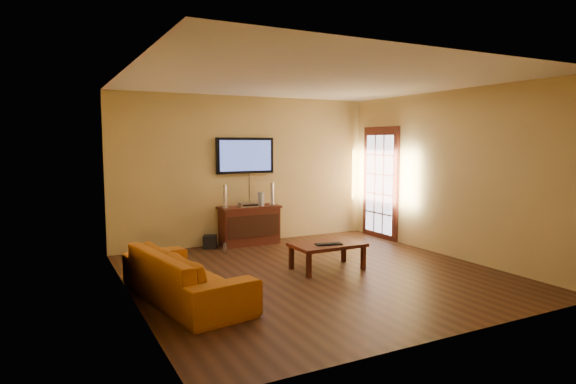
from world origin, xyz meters
TOP-DOWN VIEW (x-y plane):
  - ground_plane at (0.00, 0.00)m, footprint 5.00×5.00m
  - room_walls at (0.00, 0.62)m, footprint 5.00×5.00m
  - french_door at (2.46, 1.70)m, footprint 0.07×1.02m
  - media_console at (-0.06, 2.27)m, footprint 1.13×0.43m
  - television at (-0.06, 2.45)m, footprint 1.11×0.08m
  - coffee_table at (0.29, 0.15)m, footprint 1.05×0.64m
  - sofa at (-1.94, -0.25)m, footprint 0.95×2.16m
  - speaker_left at (-0.53, 2.26)m, footprint 0.11×0.11m
  - speaker_right at (0.42, 2.30)m, footprint 0.11×0.11m
  - av_receiver at (-0.09, 2.24)m, footprint 0.35×0.27m
  - game_console at (0.16, 2.24)m, footprint 0.05×0.18m
  - subwoofer at (-0.80, 2.31)m, footprint 0.30×0.30m
  - bottle at (-0.71, 1.79)m, footprint 0.07×0.07m
  - keyboard at (0.24, 0.05)m, footprint 0.41×0.22m

SIDE VIEW (x-z plane):
  - ground_plane at x=0.00m, z-range 0.00..0.00m
  - bottle at x=-0.71m, z-range -0.01..0.18m
  - subwoofer at x=-0.80m, z-range 0.00..0.23m
  - coffee_table at x=0.29m, z-range 0.15..0.54m
  - media_console at x=-0.06m, z-range 0.00..0.71m
  - keyboard at x=0.24m, z-range 0.39..0.41m
  - sofa at x=-1.94m, z-range 0.00..0.81m
  - av_receiver at x=-0.09m, z-range 0.71..0.78m
  - game_console at x=0.16m, z-range 0.71..0.95m
  - speaker_right at x=0.42m, z-range 0.69..1.10m
  - speaker_left at x=-0.53m, z-range 0.69..1.10m
  - french_door at x=2.46m, z-range -0.06..2.16m
  - television at x=-0.06m, z-range 1.29..1.95m
  - room_walls at x=0.00m, z-range -0.81..4.19m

